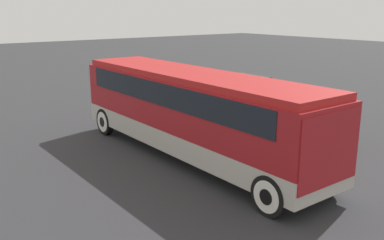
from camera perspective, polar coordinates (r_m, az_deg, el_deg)
ground_plane at (r=15.45m, az=0.00°, el=-5.00°), size 120.00×120.00×0.00m
tour_bus at (r=14.86m, az=0.23°, el=1.72°), size 11.35×2.58×3.09m
parked_car_near at (r=18.56m, az=12.67°, el=0.19°), size 4.55×1.83×1.34m
parked_car_mid at (r=24.53m, az=7.32°, el=4.05°), size 4.67×1.92×1.51m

